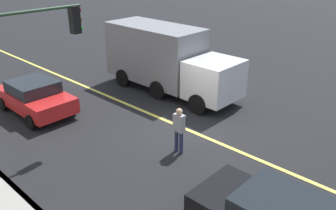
{
  "coord_description": "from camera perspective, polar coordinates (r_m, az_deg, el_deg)",
  "views": [
    {
      "loc": [
        -8.26,
        9.56,
        6.59
      ],
      "look_at": [
        -0.42,
        1.22,
        1.5
      ],
      "focal_mm": 37.58,
      "sensor_mm": 36.0,
      "label": 1
    }
  ],
  "objects": [
    {
      "name": "curb_edge",
      "position": [
        10.97,
        -21.57,
        -14.48
      ],
      "size": [
        80.0,
        0.16,
        0.15
      ],
      "primitive_type": "cube",
      "color": "slate",
      "rests_on": "ground"
    },
    {
      "name": "truck_gray",
      "position": [
        17.44,
        -0.35,
        7.59
      ],
      "size": [
        7.28,
        2.46,
        3.19
      ],
      "color": "silver",
      "rests_on": "ground"
    },
    {
      "name": "traffic_light_mast",
      "position": [
        11.66,
        -23.19,
        7.06
      ],
      "size": [
        0.28,
        4.07,
        5.19
      ],
      "color": "#1E3823",
      "rests_on": "ground"
    },
    {
      "name": "lane_stripe_center",
      "position": [
        14.25,
        2.15,
        -3.59
      ],
      "size": [
        80.0,
        0.16,
        0.01
      ],
      "primitive_type": "cube",
      "color": "#D8CC4C",
      "rests_on": "ground"
    },
    {
      "name": "ground",
      "position": [
        14.25,
        2.15,
        -3.61
      ],
      "size": [
        200.0,
        200.0,
        0.0
      ],
      "primitive_type": "plane",
      "color": "black"
    },
    {
      "name": "car_red",
      "position": [
        16.28,
        -20.77,
        1.3
      ],
      "size": [
        3.93,
        2.05,
        1.44
      ],
      "color": "red",
      "rests_on": "ground"
    },
    {
      "name": "pedestrian_with_backpack",
      "position": [
        12.11,
        1.86,
        -3.58
      ],
      "size": [
        0.41,
        0.37,
        1.7
      ],
      "color": "#262D4C",
      "rests_on": "ground"
    }
  ]
}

